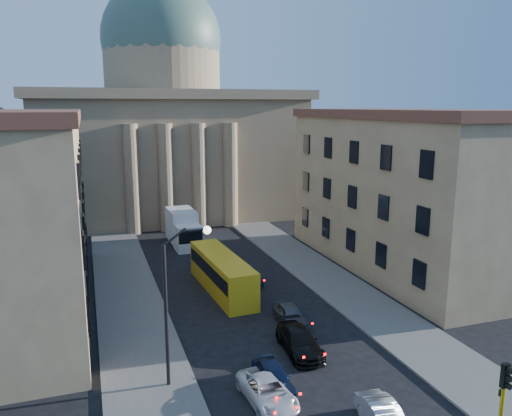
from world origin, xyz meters
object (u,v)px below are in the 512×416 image
Objects in this scene: traffic_light at (502,400)px; car_left_near at (273,377)px; city_bus at (222,272)px; box_truck at (184,229)px; street_lamp at (175,294)px.

traffic_light is 11.13m from car_left_near.
city_bus is 1.55× the size of box_truck.
traffic_light is at bearing -81.47° from box_truck.
traffic_light is 0.40× the size of city_bus.
box_truck is (-6.68, 37.76, -0.80)m from traffic_light.
city_bus is at bearing 87.78° from car_left_near.
box_truck is (0.79, 29.74, 1.11)m from car_left_near.
car_left_near is (-7.47, 8.02, -1.91)m from traffic_light.
traffic_light is at bearing -39.18° from street_lamp.
car_left_near is at bearing -22.39° from street_lamp.
car_left_near is at bearing -97.75° from city_bus.
car_left_near is at bearing -93.02° from box_truck.
box_truck is (5.59, 27.76, -3.50)m from street_lamp.
city_bus is (5.95, 12.98, -3.67)m from street_lamp.
street_lamp is 1.27× the size of box_truck.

